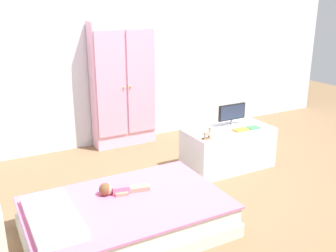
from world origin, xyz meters
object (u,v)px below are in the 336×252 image
object	(u,v)px
doll	(115,189)
book_orange	(241,130)
wardrobe	(123,85)
tv_stand	(228,148)
bed	(127,217)
book_green	(253,128)
tv_monitor	(232,113)
rocking_horse_toy	(208,133)

from	to	relation	value
doll	book_orange	distance (m)	1.52
wardrobe	tv_stand	world-z (taller)	wardrobe
bed	tv_stand	distance (m)	1.51
bed	book_orange	xyz separation A→B (m)	(1.45, 0.50, 0.31)
book_orange	book_green	distance (m)	0.16
book_orange	bed	bearing A→B (deg)	-160.91
wardrobe	tv_monitor	bearing A→B (deg)	-54.10
doll	tv_stand	distance (m)	1.47
tv_stand	tv_monitor	xyz separation A→B (m)	(0.09, 0.08, 0.34)
wardrobe	tv_stand	bearing A→B (deg)	-59.36
bed	wardrobe	size ratio (longest dim) A/B	1.01
book_orange	rocking_horse_toy	bearing A→B (deg)	-173.62
tv_monitor	rocking_horse_toy	bearing A→B (deg)	-152.75
wardrobe	book_green	xyz separation A→B (m)	(0.90, -1.25, -0.30)
tv_stand	rocking_horse_toy	distance (m)	0.47
tv_monitor	tv_stand	bearing A→B (deg)	-139.29
book_orange	book_green	size ratio (longest dim) A/B	1.21
bed	rocking_horse_toy	distance (m)	1.17
tv_stand	rocking_horse_toy	xyz separation A→B (m)	(-0.36, -0.15, 0.27)
book_green	bed	bearing A→B (deg)	-162.71
bed	book_green	size ratio (longest dim) A/B	11.88
tv_monitor	wardrobe	bearing A→B (deg)	125.90
wardrobe	tv_stand	size ratio (longest dim) A/B	1.62
tv_stand	book_green	size ratio (longest dim) A/B	7.30
wardrobe	book_green	world-z (taller)	wardrobe
rocking_horse_toy	bed	bearing A→B (deg)	-156.06
tv_monitor	book_orange	size ratio (longest dim) A/B	2.16
doll	book_green	distance (m)	1.67
book_green	rocking_horse_toy	bearing A→B (deg)	-175.36
book_orange	book_green	world-z (taller)	book_orange
rocking_horse_toy	tv_stand	bearing A→B (deg)	23.07
doll	wardrobe	size ratio (longest dim) A/B	0.27
bed	book_green	xyz separation A→B (m)	(1.61, 0.50, 0.30)
wardrobe	tv_stand	distance (m)	1.42
tv_monitor	book_green	xyz separation A→B (m)	(0.14, -0.18, -0.13)
doll	book_orange	size ratio (longest dim) A/B	2.62
tv_monitor	rocking_horse_toy	size ratio (longest dim) A/B	2.63
bed	tv_monitor	bearing A→B (deg)	24.97
rocking_horse_toy	book_orange	distance (m)	0.43
doll	tv_monitor	xyz separation A→B (m)	(1.50, 0.53, 0.27)
tv_stand	book_orange	size ratio (longest dim) A/B	6.02
wardrobe	tv_stand	xyz separation A→B (m)	(0.68, -1.14, -0.52)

